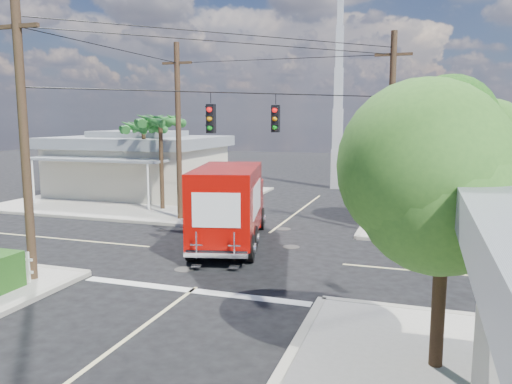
% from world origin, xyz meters
% --- Properties ---
extents(ground, '(120.00, 120.00, 0.00)m').
position_xyz_m(ground, '(0.00, 0.00, 0.00)').
color(ground, black).
rests_on(ground, ground).
extents(sidewalk_ne, '(14.12, 14.12, 0.14)m').
position_xyz_m(sidewalk_ne, '(10.88, 10.88, 0.07)').
color(sidewalk_ne, '#A6A196').
rests_on(sidewalk_ne, ground).
extents(sidewalk_nw, '(14.12, 14.12, 0.14)m').
position_xyz_m(sidewalk_nw, '(-10.88, 10.88, 0.07)').
color(sidewalk_nw, '#A6A196').
rests_on(sidewalk_nw, ground).
extents(road_markings, '(32.00, 32.00, 0.01)m').
position_xyz_m(road_markings, '(0.00, -1.47, 0.01)').
color(road_markings, beige).
rests_on(road_markings, ground).
extents(building_nw, '(10.80, 10.20, 4.30)m').
position_xyz_m(building_nw, '(-12.00, 12.46, 2.22)').
color(building_nw, beige).
rests_on(building_nw, sidewalk_nw).
extents(radio_tower, '(0.80, 0.80, 17.00)m').
position_xyz_m(radio_tower, '(0.50, 20.00, 5.64)').
color(radio_tower, silver).
rests_on(radio_tower, ground).
extents(tree_ne_front, '(4.21, 4.14, 6.66)m').
position_xyz_m(tree_ne_front, '(7.21, 6.76, 4.77)').
color(tree_ne_front, '#422D1C').
rests_on(tree_ne_front, sidewalk_ne).
extents(tree_ne_back, '(3.77, 3.66, 5.82)m').
position_xyz_m(tree_ne_back, '(9.81, 8.96, 4.19)').
color(tree_ne_back, '#422D1C').
rests_on(tree_ne_back, sidewalk_ne).
extents(tree_se, '(3.67, 3.54, 5.62)m').
position_xyz_m(tree_se, '(7.01, -7.24, 4.04)').
color(tree_se, '#422D1C').
rests_on(tree_se, sidewalk_se).
extents(palm_nw_front, '(3.01, 3.08, 5.59)m').
position_xyz_m(palm_nw_front, '(-7.50, 7.50, 5.04)').
color(palm_nw_front, '#422D1C').
rests_on(palm_nw_front, sidewalk_nw).
extents(palm_nw_back, '(3.01, 3.08, 5.19)m').
position_xyz_m(palm_nw_back, '(-9.50, 9.00, 4.67)').
color(palm_nw_back, '#422D1C').
rests_on(palm_nw_back, sidewalk_nw).
extents(utility_poles, '(12.00, 10.68, 9.00)m').
position_xyz_m(utility_poles, '(-1.58, 1.60, 4.67)').
color(utility_poles, '#473321').
rests_on(utility_poles, ground).
extents(vending_boxes, '(1.90, 0.50, 1.10)m').
position_xyz_m(vending_boxes, '(6.50, 6.20, 0.69)').
color(vending_boxes, '#AD100A').
rests_on(vending_boxes, sidewalk_ne).
extents(delivery_truck, '(4.00, 7.99, 3.33)m').
position_xyz_m(delivery_truck, '(-0.99, 1.47, 1.69)').
color(delivery_truck, black).
rests_on(delivery_truck, ground).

